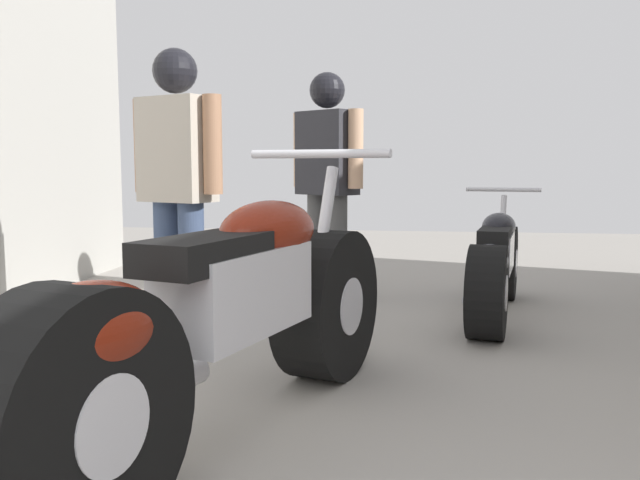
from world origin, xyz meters
name	(u,v)px	position (x,y,z in m)	size (l,w,h in m)	color
ground_plane	(385,384)	(0.00, 3.01, 0.00)	(14.47, 14.47, 0.00)	gray
motorcycle_maroon_cruiser	(230,323)	(-0.52, 2.30, 0.44)	(0.98, 2.25, 1.06)	black
motorcycle_black_naked	(495,266)	(0.65, 4.48, 0.34)	(0.63, 1.79, 0.83)	black
mechanic_in_blue	(177,165)	(-1.24, 3.79, 0.99)	(0.63, 0.39, 1.66)	#384766
mechanic_with_helmet	(327,166)	(-0.51, 4.88, 0.99)	(0.59, 0.46, 1.65)	#4C4C4C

